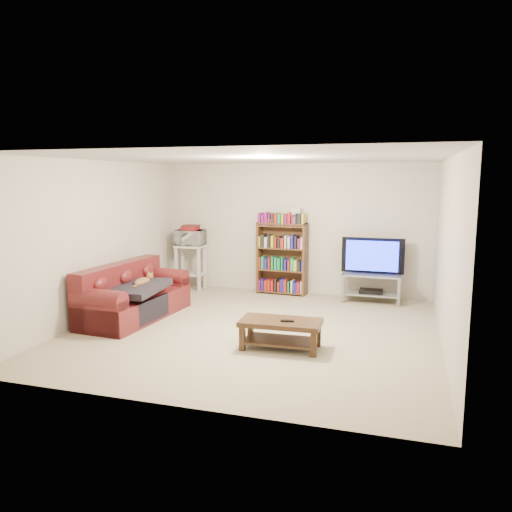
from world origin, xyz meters
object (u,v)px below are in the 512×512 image
(sofa, at_px, (131,299))
(coffee_table, at_px, (281,329))
(bookshelf, at_px, (282,257))
(tv_stand, at_px, (371,283))

(sofa, xyz_separation_m, coffee_table, (2.55, -0.71, -0.04))
(coffee_table, relative_size, bookshelf, 0.78)
(coffee_table, height_order, bookshelf, bookshelf)
(sofa, xyz_separation_m, bookshelf, (1.83, 2.23, 0.38))
(bookshelf, bearing_deg, coffee_table, -73.19)
(tv_stand, bearing_deg, bookshelf, 174.62)
(sofa, height_order, tv_stand, sofa)
(tv_stand, bearing_deg, coffee_table, -107.91)
(coffee_table, relative_size, tv_stand, 1.04)
(coffee_table, bearing_deg, tv_stand, 69.62)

